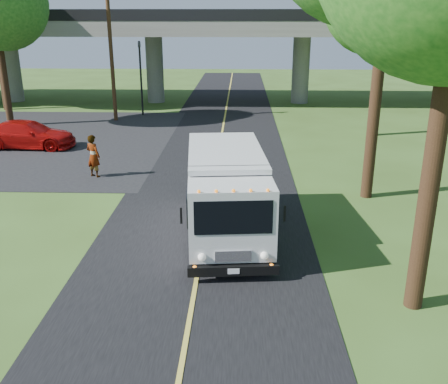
{
  "coord_description": "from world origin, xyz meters",
  "views": [
    {
      "loc": [
        1.17,
        -9.95,
        6.8
      ],
      "look_at": [
        0.66,
        4.8,
        1.6
      ],
      "focal_mm": 40.0,
      "sensor_mm": 36.0,
      "label": 1
    }
  ],
  "objects_px": {
    "utility_pole": "(111,52)",
    "pedestrian": "(93,156)",
    "red_sedan": "(28,134)",
    "step_van": "(226,192)",
    "traffic_signal": "(141,70)"
  },
  "relations": [
    {
      "from": "red_sedan",
      "to": "pedestrian",
      "type": "height_order",
      "value": "pedestrian"
    },
    {
      "from": "red_sedan",
      "to": "pedestrian",
      "type": "relative_size",
      "value": 2.63
    },
    {
      "from": "utility_pole",
      "to": "pedestrian",
      "type": "bearing_deg",
      "value": -80.52
    },
    {
      "from": "step_van",
      "to": "red_sedan",
      "type": "height_order",
      "value": "step_van"
    },
    {
      "from": "traffic_signal",
      "to": "step_van",
      "type": "bearing_deg",
      "value": -72.14
    },
    {
      "from": "traffic_signal",
      "to": "red_sedan",
      "type": "xyz_separation_m",
      "value": [
        -4.43,
        -9.69,
        -2.47
      ]
    },
    {
      "from": "utility_pole",
      "to": "red_sedan",
      "type": "distance_m",
      "value": 9.09
    },
    {
      "from": "utility_pole",
      "to": "traffic_signal",
      "type": "bearing_deg",
      "value": 53.13
    },
    {
      "from": "red_sedan",
      "to": "pedestrian",
      "type": "bearing_deg",
      "value": -133.44
    },
    {
      "from": "utility_pole",
      "to": "pedestrian",
      "type": "relative_size",
      "value": 4.68
    },
    {
      "from": "utility_pole",
      "to": "step_van",
      "type": "height_order",
      "value": "utility_pole"
    },
    {
      "from": "utility_pole",
      "to": "red_sedan",
      "type": "height_order",
      "value": "utility_pole"
    },
    {
      "from": "traffic_signal",
      "to": "step_van",
      "type": "distance_m",
      "value": 21.98
    },
    {
      "from": "pedestrian",
      "to": "utility_pole",
      "type": "bearing_deg",
      "value": -52.58
    },
    {
      "from": "step_van",
      "to": "red_sedan",
      "type": "distance_m",
      "value": 15.8
    }
  ]
}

